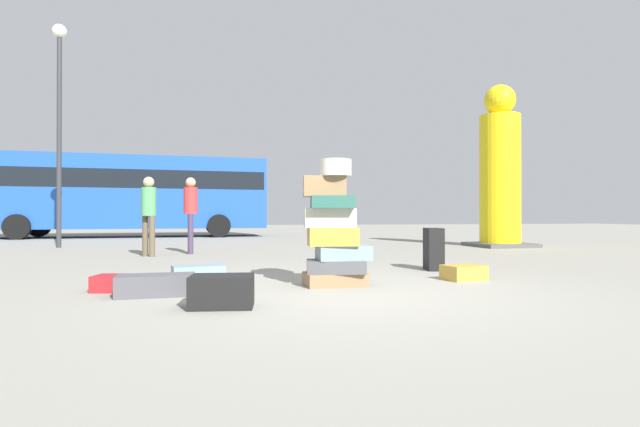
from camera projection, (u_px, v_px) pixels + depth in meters
name	position (u px, v px, depth m)	size (l,w,h in m)	color
ground_plane	(340.00, 291.00, 5.31)	(80.00, 80.00, 0.00)	gray
suitcase_tower	(334.00, 232.00, 5.69)	(0.80, 0.63, 1.50)	olive
suitcase_charcoal_white_trunk	(156.00, 285.00, 4.98)	(0.78, 0.36, 0.22)	#4C4C51
suitcase_black_right_side	(222.00, 291.00, 4.35)	(0.56, 0.38, 0.29)	black
suitcase_tan_upright_blue	(464.00, 272.00, 6.21)	(0.51, 0.36, 0.19)	#B28C33
suitcase_black_left_side	(434.00, 249.00, 7.35)	(0.24, 0.42, 0.65)	black
suitcase_maroon_foreground_near	(119.00, 283.00, 5.27)	(0.51, 0.32, 0.18)	maroon
suitcase_slate_behind_tower	(198.00, 273.00, 6.21)	(0.65, 0.40, 0.19)	gray
person_bearded_onlooker	(149.00, 209.00, 9.84)	(0.30, 0.30, 1.64)	brown
person_tourist_with_camera	(191.00, 208.00, 10.57)	(0.30, 0.34, 1.68)	#3F334C
yellow_dummy_statue	(500.00, 174.00, 13.04)	(1.50, 1.50, 4.41)	yellow
parked_bus	(128.00, 191.00, 19.02)	(10.86, 3.10, 3.15)	#1E4CA5
lamp_post	(59.00, 101.00, 12.60)	(0.36, 0.36, 5.88)	#333338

